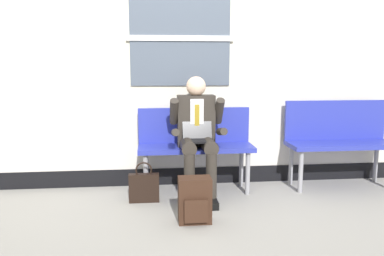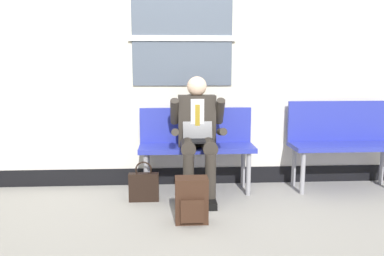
% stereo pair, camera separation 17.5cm
% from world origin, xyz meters
% --- Properties ---
extents(ground_plane, '(18.00, 18.00, 0.00)m').
position_xyz_m(ground_plane, '(0.00, 0.00, 0.00)').
color(ground_plane, gray).
extents(station_wall, '(6.18, 0.17, 3.10)m').
position_xyz_m(station_wall, '(-0.00, 0.57, 1.54)').
color(station_wall, beige).
rests_on(station_wall, ground).
extents(bench_with_person, '(1.25, 0.42, 0.92)m').
position_xyz_m(bench_with_person, '(0.13, 0.29, 0.56)').
color(bench_with_person, '#28339E').
rests_on(bench_with_person, ground).
extents(bench_empty, '(1.21, 0.42, 0.98)m').
position_xyz_m(bench_empty, '(1.79, 0.30, 0.58)').
color(bench_empty, '#28339E').
rests_on(bench_empty, ground).
extents(person_seated, '(0.57, 0.70, 1.27)m').
position_xyz_m(person_seated, '(0.13, 0.09, 0.69)').
color(person_seated, '#2D2823').
rests_on(person_seated, ground).
extents(backpack, '(0.29, 0.21, 0.41)m').
position_xyz_m(backpack, '(0.02, -0.62, 0.20)').
color(backpack, '#331E14').
rests_on(backpack, ground).
extents(handbag, '(0.31, 0.08, 0.42)m').
position_xyz_m(handbag, '(-0.44, -0.05, 0.16)').
color(handbag, black).
rests_on(handbag, ground).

